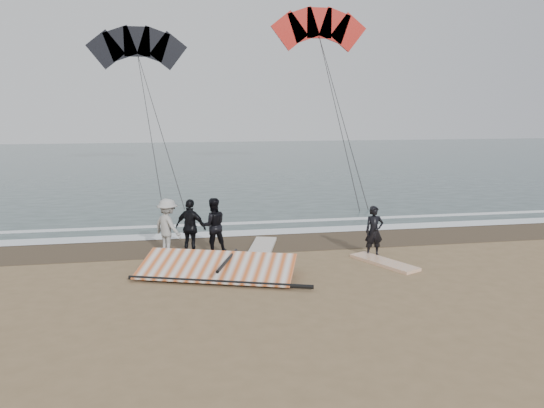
{
  "coord_description": "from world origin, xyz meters",
  "views": [
    {
      "loc": [
        -3.88,
        -12.84,
        4.51
      ],
      "look_at": [
        -0.96,
        3.0,
        1.6
      ],
      "focal_mm": 35.0,
      "sensor_mm": 36.0,
      "label": 1
    }
  ],
  "objects_px": {
    "board_cream": "(262,248)",
    "sail_rig": "(214,268)",
    "man_main": "(374,231)",
    "board_white": "(384,262)"
  },
  "relations": [
    {
      "from": "sail_rig",
      "to": "board_white",
      "type": "bearing_deg",
      "value": 2.21
    },
    {
      "from": "board_cream",
      "to": "sail_rig",
      "type": "distance_m",
      "value": 2.95
    },
    {
      "from": "man_main",
      "to": "board_cream",
      "type": "height_order",
      "value": "man_main"
    },
    {
      "from": "man_main",
      "to": "board_white",
      "type": "distance_m",
      "value": 1.12
    },
    {
      "from": "board_cream",
      "to": "sail_rig",
      "type": "bearing_deg",
      "value": -109.31
    },
    {
      "from": "man_main",
      "to": "board_cream",
      "type": "distance_m",
      "value": 3.62
    },
    {
      "from": "sail_rig",
      "to": "man_main",
      "type": "bearing_deg",
      "value": 11.68
    },
    {
      "from": "man_main",
      "to": "board_white",
      "type": "xyz_separation_m",
      "value": [
        0.01,
        -0.84,
        -0.74
      ]
    },
    {
      "from": "board_white",
      "to": "man_main",
      "type": "bearing_deg",
      "value": 65.78
    },
    {
      "from": "man_main",
      "to": "sail_rig",
      "type": "bearing_deg",
      "value": -167.1
    }
  ]
}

